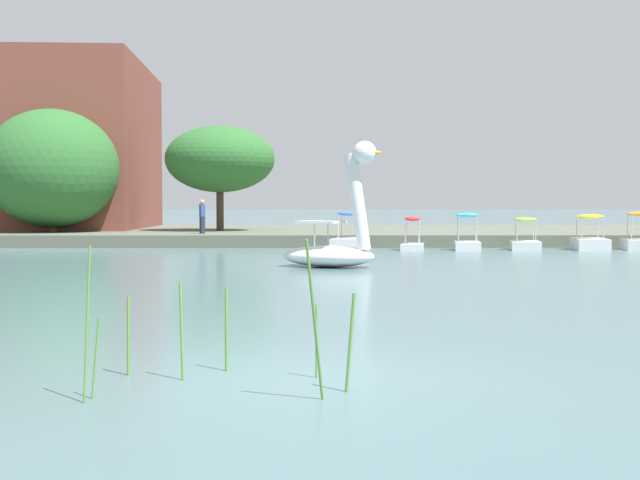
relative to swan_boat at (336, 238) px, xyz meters
name	(u,v)px	position (x,y,z in m)	size (l,w,h in m)	color
ground_plane	(304,377)	(-0.78, -16.35, -0.90)	(696.69, 696.69, 0.00)	slate
shore_bank_far	(312,234)	(-0.78, 20.89, -0.62)	(145.89, 18.95, 0.56)	#5B6051
swan_boat	(336,238)	(0.00, 0.00, 0.00)	(3.32, 2.53, 3.86)	white
pedal_boat_blue	(350,240)	(0.88, 9.73, -0.47)	(1.82, 2.52, 1.65)	white
pedal_boat_red	(412,240)	(3.50, 9.50, -0.46)	(1.18, 1.85, 1.44)	white
pedal_boat_cyan	(467,240)	(5.83, 9.55, -0.47)	(1.25, 1.88, 1.59)	white
pedal_boat_lime	(525,240)	(8.35, 9.77, -0.47)	(1.53, 2.16, 1.39)	white
pedal_boat_yellow	(590,239)	(11.09, 9.70, -0.44)	(1.62, 2.53, 1.52)	white
tree_willow_overhanging	(52,168)	(-13.77, 16.22, 2.84)	(9.02, 8.92, 6.15)	brown
tree_broadleaf_right	(220,159)	(-5.62, 18.40, 3.43)	(7.99, 7.89, 5.53)	#423323
person_on_path	(202,216)	(-5.96, 13.85, 0.51)	(0.30, 0.30, 1.61)	#23283D
reed_clump_foreground	(227,332)	(-1.58, -16.78, -0.33)	(2.66, 1.65, 1.59)	#568E38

